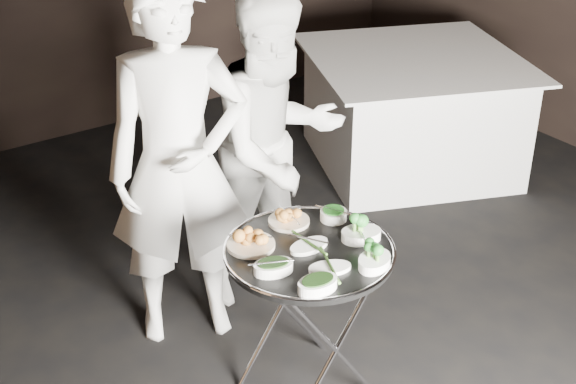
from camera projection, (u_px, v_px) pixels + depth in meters
tray_stand at (308, 316)px, 3.41m from camera, size 0.50×0.42×0.73m
serving_tray at (309, 251)px, 3.26m from camera, size 0.71×0.71×0.04m
potato_plate_a at (251, 240)px, 3.25m from camera, size 0.20×0.20×0.07m
potato_plate_b at (289, 217)px, 3.42m from camera, size 0.19×0.19×0.06m
greens_bowl at (333, 213)px, 3.45m from camera, size 0.12×0.12×0.07m
asparagus_plate_a at (309, 245)px, 3.25m from camera, size 0.18×0.10×0.04m
asparagus_plate_b at (330, 267)px, 3.12m from camera, size 0.19×0.15×0.03m
spinach_bowl_a at (273, 266)px, 3.09m from camera, size 0.18×0.15×0.06m
spinach_bowl_b at (318, 283)px, 2.99m from camera, size 0.17×0.12×0.07m
broccoli_bowl_a at (361, 233)px, 3.30m from camera, size 0.20×0.17×0.07m
broccoli_bowl_b at (375, 260)px, 3.13m from camera, size 0.19×0.17×0.07m
serving_utensils at (303, 231)px, 3.29m from camera, size 0.58×0.43×0.01m
waiter_left at (179, 166)px, 3.61m from camera, size 0.76×0.63×1.77m
waiter_right at (277, 146)px, 3.97m from camera, size 0.80×0.63×1.62m
dining_table at (411, 111)px, 5.44m from camera, size 1.36×1.36×0.77m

